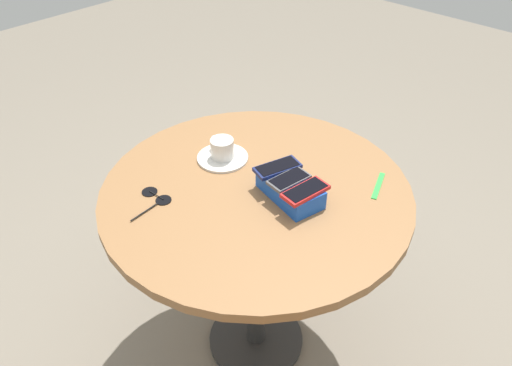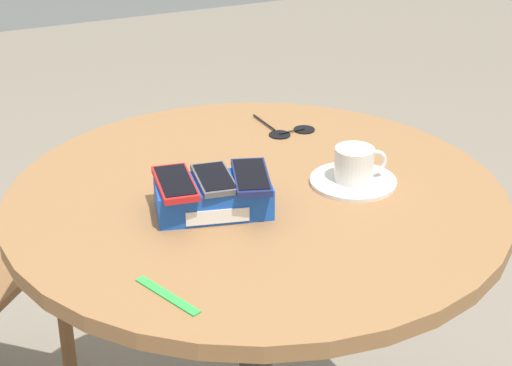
# 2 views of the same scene
# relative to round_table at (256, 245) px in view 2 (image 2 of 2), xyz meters

# --- Properties ---
(round_table) EXTENTS (0.95, 0.95, 0.77)m
(round_table) POSITION_rel_round_table_xyz_m (0.00, 0.00, 0.00)
(round_table) COLOR #2D2D2D
(round_table) RESTS_ON ground_plane
(phone_box) EXTENTS (0.22, 0.15, 0.06)m
(phone_box) POSITION_rel_round_table_xyz_m (-0.10, -0.04, 0.14)
(phone_box) COLOR blue
(phone_box) RESTS_ON round_table
(phone_red) EXTENTS (0.08, 0.15, 0.01)m
(phone_red) POSITION_rel_round_table_xyz_m (-0.17, -0.03, 0.18)
(phone_red) COLOR red
(phone_red) RESTS_ON phone_box
(phone_gray) EXTENTS (0.08, 0.13, 0.01)m
(phone_gray) POSITION_rel_round_table_xyz_m (-0.10, -0.04, 0.18)
(phone_gray) COLOR #515156
(phone_gray) RESTS_ON phone_box
(phone_navy) EXTENTS (0.10, 0.15, 0.01)m
(phone_navy) POSITION_rel_round_table_xyz_m (-0.03, -0.06, 0.18)
(phone_navy) COLOR navy
(phone_navy) RESTS_ON phone_box
(saucer) EXTENTS (0.17, 0.17, 0.01)m
(saucer) POSITION_rel_round_table_xyz_m (0.19, -0.04, 0.12)
(saucer) COLOR silver
(saucer) RESTS_ON round_table
(coffee_cup) EXTENTS (0.10, 0.08, 0.07)m
(coffee_cup) POSITION_rel_round_table_xyz_m (0.19, -0.04, 0.16)
(coffee_cup) COLOR silver
(coffee_cup) RESTS_ON saucer
(lanyard_strap) EXTENTS (0.06, 0.13, 0.00)m
(lanyard_strap) POSITION_rel_round_table_xyz_m (-0.26, -0.26, 0.12)
(lanyard_strap) COLOR green
(lanyard_strap) RESTS_ON round_table
(sunglasses) EXTENTS (0.11, 0.14, 0.01)m
(sunglasses) POSITION_rel_round_table_xyz_m (0.18, 0.24, 0.12)
(sunglasses) COLOR black
(sunglasses) RESTS_ON round_table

